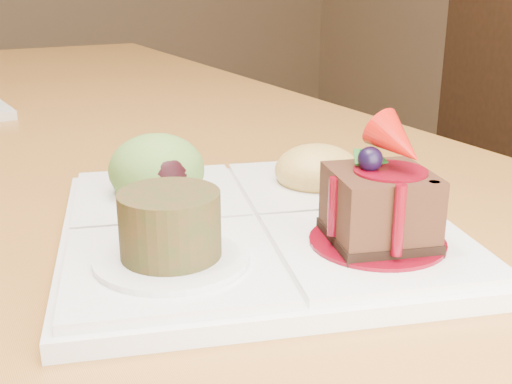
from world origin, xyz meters
name	(u,v)px	position (x,y,z in m)	size (l,w,h in m)	color
chair_right	(449,190)	(0.81, 0.01, 0.55)	(0.53, 0.53, 0.97)	black
sampler_plate	(252,209)	(0.17, -0.43, 0.77)	(0.33, 0.33, 0.10)	silver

